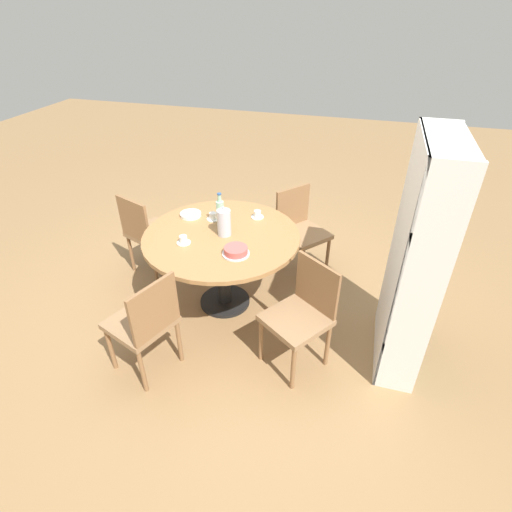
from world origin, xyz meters
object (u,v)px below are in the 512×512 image
chair_d (302,313)px  cup_a (184,240)px  chair_a (300,229)px  water_bottle (220,213)px  coffee_pot (224,222)px  chair_b (148,232)px  cup_c (213,217)px  cake_main (236,251)px  bookshelf (411,264)px  chair_c (145,322)px  cup_b (257,215)px

chair_d → cup_a: bearing=-159.5°
chair_a → water_bottle: (0.60, -0.61, 0.39)m
coffee_pot → chair_b: bearing=-106.8°
coffee_pot → cup_c: bearing=-139.9°
chair_d → cake_main: (-0.23, -0.58, 0.30)m
cake_main → cup_a: (-0.04, -0.46, -0.00)m
bookshelf → chair_c: bearing=111.4°
cup_a → chair_b: bearing=-127.9°
chair_d → bookshelf: bearing=57.6°
cake_main → coffee_pot: bearing=-144.7°
chair_b → cup_a: (0.50, 0.64, 0.29)m
chair_b → chair_a: bearing=-140.6°
chair_d → cup_a: size_ratio=7.57×
chair_b → cake_main: 1.26m
bookshelf → coffee_pot: bookshelf is taller
cake_main → bookshelf: bearing=92.7°
chair_c → chair_d: bearing=131.4°
chair_c → bookshelf: bookshelf is taller
bookshelf → cup_c: 1.71m
water_bottle → chair_d: bearing=53.2°
chair_c → cup_b: bearing=179.9°
chair_d → cake_main: size_ratio=4.02×
chair_a → chair_d: same height
chair_d → cake_main: chair_d is taller
bookshelf → coffee_pot: (-0.21, -1.47, 0.01)m
bookshelf → cake_main: (0.06, -1.28, -0.08)m
water_bottle → cup_a: size_ratio=2.67×
coffee_pot → cup_c: 0.31m
cup_a → chair_d: bearing=75.3°
cup_a → coffee_pot: bearing=128.9°
coffee_pot → cup_a: 0.36m
chair_b → coffee_pot: size_ratio=3.28×
chair_b → cup_a: bearing=163.5°
cup_c → bookshelf: bearing=75.4°
water_bottle → cup_c: (-0.08, -0.10, -0.10)m
cup_a → cup_b: 0.75m
coffee_pot → cup_b: size_ratio=2.31×
chair_c → water_bottle: (-1.04, 0.21, 0.39)m
cup_a → water_bottle: bearing=152.6°
chair_a → water_bottle: size_ratio=2.84×
chair_c → cake_main: 0.85m
chair_c → cup_b: (-1.26, 0.48, 0.29)m
chair_c → chair_a: bearing=174.0°
chair_a → cup_c: size_ratio=7.57×
chair_d → coffee_pot: coffee_pot is taller
chair_a → chair_c: 1.83m
chair_b → cup_b: size_ratio=7.57×
chair_b → cake_main: size_ratio=4.02×
chair_d → water_bottle: 1.13m
chair_d → bookshelf: size_ratio=0.49×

